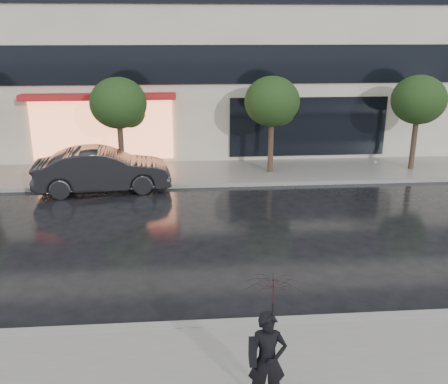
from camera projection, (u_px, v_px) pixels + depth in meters
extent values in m
plane|color=black|center=(211.00, 303.00, 10.90)|extent=(120.00, 120.00, 0.00)
cube|color=slate|center=(197.00, 173.00, 20.60)|extent=(60.00, 3.50, 0.12)
cube|color=gray|center=(214.00, 326.00, 9.93)|extent=(60.00, 0.25, 0.14)
cube|color=gray|center=(198.00, 185.00, 18.94)|extent=(60.00, 0.25, 0.14)
cube|color=black|center=(194.00, 65.00, 20.89)|extent=(28.00, 0.12, 1.60)
cube|color=#FF8C59|center=(102.00, 130.00, 21.40)|extent=(6.00, 0.10, 2.60)
cube|color=#AE1A1E|center=(98.00, 97.00, 20.64)|extent=(6.40, 0.70, 0.25)
cube|color=black|center=(308.00, 127.00, 22.11)|extent=(7.00, 0.10, 2.60)
cylinder|color=#33261C|center=(121.00, 151.00, 19.81)|extent=(0.22, 0.22, 2.20)
ellipsoid|color=black|center=(118.00, 103.00, 19.22)|extent=(2.20, 2.20, 1.98)
sphere|color=black|center=(130.00, 112.00, 19.57)|extent=(1.20, 1.20, 1.20)
cylinder|color=#33261C|center=(271.00, 148.00, 20.27)|extent=(0.22, 0.22, 2.20)
ellipsoid|color=black|center=(272.00, 101.00, 19.68)|extent=(2.20, 2.20, 1.98)
sphere|color=black|center=(281.00, 111.00, 20.03)|extent=(1.20, 1.20, 1.20)
cylinder|color=#33261C|center=(413.00, 146.00, 20.73)|extent=(0.22, 0.22, 2.20)
ellipsoid|color=black|center=(419.00, 100.00, 20.14)|extent=(2.20, 2.20, 1.98)
sphere|color=black|center=(425.00, 109.00, 20.49)|extent=(1.20, 1.20, 1.20)
imported|color=black|center=(103.00, 170.00, 18.25)|extent=(5.03, 2.25, 1.60)
imported|color=black|center=(267.00, 360.00, 7.55)|extent=(0.60, 0.41, 1.59)
imported|color=#330914|center=(273.00, 301.00, 7.24)|extent=(0.88, 0.90, 0.77)
cylinder|color=black|center=(272.00, 327.00, 7.37)|extent=(0.02, 0.02, 0.79)
cube|color=black|center=(253.00, 352.00, 7.44)|extent=(0.12, 0.30, 0.34)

